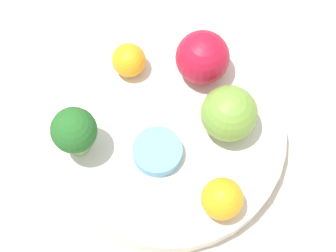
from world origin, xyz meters
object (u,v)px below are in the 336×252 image
(bowl, at_px, (168,135))
(broccoli, at_px, (74,132))
(apple_red, at_px, (203,57))
(orange_back, at_px, (222,199))
(apple_green, at_px, (229,114))
(orange_front, at_px, (129,60))
(small_cup, at_px, (157,152))

(bowl, bearing_deg, broccoli, 103.62)
(apple_red, height_order, orange_back, apple_red)
(apple_green, height_order, orange_back, apple_green)
(bowl, height_order, orange_back, orange_back)
(orange_back, bearing_deg, apple_green, -4.56)
(apple_red, relative_size, apple_green, 1.00)
(orange_front, bearing_deg, broccoli, 153.84)
(orange_back, height_order, small_cup, orange_back)
(orange_front, distance_m, orange_back, 0.19)
(bowl, relative_size, apple_green, 4.31)
(bowl, xyz_separation_m, broccoli, (-0.02, 0.10, 0.06))
(small_cup, bearing_deg, orange_front, 19.02)
(orange_back, xyz_separation_m, small_cup, (0.05, 0.07, -0.01))
(apple_red, relative_size, small_cup, 1.13)
(broccoli, xyz_separation_m, orange_front, (0.10, -0.05, -0.02))
(broccoli, relative_size, apple_red, 1.13)
(apple_red, distance_m, apple_green, 0.07)
(bowl, xyz_separation_m, orange_front, (0.08, 0.05, 0.03))
(apple_green, bearing_deg, small_cup, 116.12)
(broccoli, height_order, apple_red, broccoli)
(apple_red, height_order, orange_front, apple_red)
(broccoli, relative_size, small_cup, 1.28)
(bowl, xyz_separation_m, apple_green, (0.01, -0.07, 0.04))
(broccoli, distance_m, orange_back, 0.17)
(small_cup, bearing_deg, orange_back, -128.83)
(bowl, distance_m, apple_green, 0.08)
(orange_front, distance_m, small_cup, 0.11)
(apple_green, bearing_deg, orange_back, 175.44)
(bowl, bearing_deg, orange_back, -145.68)
(apple_green, bearing_deg, orange_front, 58.39)
(apple_green, xyz_separation_m, small_cup, (-0.04, 0.08, -0.02))
(bowl, height_order, small_cup, small_cup)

